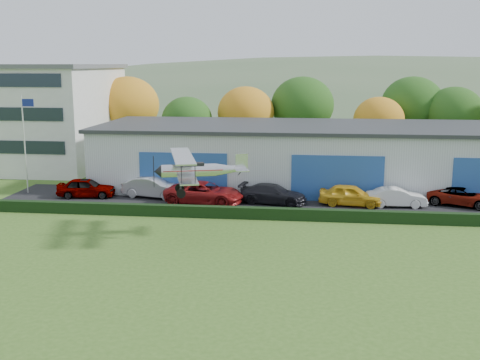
# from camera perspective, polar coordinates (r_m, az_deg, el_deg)

# --- Properties ---
(ground) EXTENTS (300.00, 300.00, 0.00)m
(ground) POSITION_cam_1_polar(r_m,az_deg,el_deg) (24.94, -0.29, -13.49)
(ground) COLOR #3C611E
(ground) RESTS_ON ground
(apron) EXTENTS (48.00, 9.00, 0.05)m
(apron) POSITION_cam_1_polar(r_m,az_deg,el_deg) (44.71, 6.85, -2.30)
(apron) COLOR black
(apron) RESTS_ON ground
(hedge) EXTENTS (46.00, 0.60, 0.80)m
(hedge) POSITION_cam_1_polar(r_m,az_deg,el_deg) (39.96, 6.86, -3.38)
(hedge) COLOR black
(hedge) RESTS_ON ground
(hangar) EXTENTS (40.60, 12.60, 5.30)m
(hangar) POSITION_cam_1_polar(r_m,az_deg,el_deg) (51.10, 9.17, 2.35)
(hangar) COLOR #B2B7BC
(hangar) RESTS_ON ground
(office_block) EXTENTS (20.60, 15.60, 10.40)m
(office_block) POSITION_cam_1_polar(r_m,az_deg,el_deg) (65.41, -21.46, 5.90)
(office_block) COLOR silver
(office_block) RESTS_ON ground
(flagpole) EXTENTS (1.05, 0.10, 8.00)m
(flagpole) POSITION_cam_1_polar(r_m,az_deg,el_deg) (50.24, -20.17, 4.10)
(flagpole) COLOR silver
(flagpole) RESTS_ON ground
(tree_belt) EXTENTS (75.70, 13.22, 10.12)m
(tree_belt) POSITION_cam_1_polar(r_m,az_deg,el_deg) (63.31, 5.03, 6.83)
(tree_belt) COLOR #3D2614
(tree_belt) RESTS_ON ground
(distant_hills) EXTENTS (430.00, 196.00, 56.00)m
(distant_hills) POSITION_cam_1_polar(r_m,az_deg,el_deg) (164.32, 4.20, 3.00)
(distant_hills) COLOR #4C6642
(distant_hills) RESTS_ON ground
(car_0) EXTENTS (4.68, 2.33, 1.53)m
(car_0) POSITION_cam_1_polar(r_m,az_deg,el_deg) (47.85, -14.74, -0.73)
(car_0) COLOR gray
(car_0) RESTS_ON apron
(car_1) EXTENTS (5.32, 2.87, 1.66)m
(car_1) POSITION_cam_1_polar(r_m,az_deg,el_deg) (46.62, -8.35, -0.70)
(car_1) COLOR silver
(car_1) RESTS_ON apron
(car_2) EXTENTS (6.22, 3.40, 1.65)m
(car_2) POSITION_cam_1_polar(r_m,az_deg,el_deg) (44.23, -3.50, -1.26)
(car_2) COLOR maroon
(car_2) RESTS_ON apron
(car_3) EXTENTS (5.34, 2.89, 1.47)m
(car_3) POSITION_cam_1_polar(r_m,az_deg,el_deg) (44.26, 3.23, -1.36)
(car_3) COLOR black
(car_3) RESTS_ON apron
(car_4) EXTENTS (4.85, 2.45, 1.59)m
(car_4) POSITION_cam_1_polar(r_m,az_deg,el_deg) (44.35, 10.72, -1.44)
(car_4) COLOR gold
(car_4) RESTS_ON apron
(car_5) EXTENTS (4.38, 1.76, 1.41)m
(car_5) POSITION_cam_1_polar(r_m,az_deg,el_deg) (44.76, 15.00, -1.63)
(car_5) COLOR silver
(car_5) RESTS_ON apron
(car_6) EXTENTS (5.39, 3.94, 1.36)m
(car_6) POSITION_cam_1_polar(r_m,az_deg,el_deg) (46.55, 20.78, -1.53)
(car_6) COLOR gray
(car_6) RESTS_ON apron
(biplane) EXTENTS (5.84, 6.61, 2.47)m
(biplane) POSITION_cam_1_polar(r_m,az_deg,el_deg) (35.65, -4.24, 1.08)
(biplane) COLOR silver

